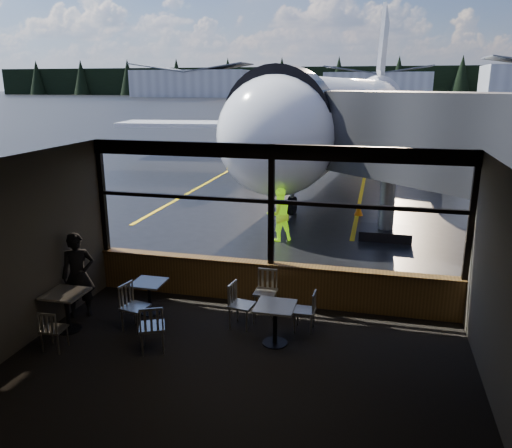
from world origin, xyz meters
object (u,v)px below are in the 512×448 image
at_px(airliner, 352,67).
at_px(cone_nose, 359,209).
at_px(jet_bridge, 429,160).
at_px(chair_near_n, 265,293).
at_px(chair_mid_s, 152,327).
at_px(cafe_table_near, 275,325).
at_px(chair_mid_w, 135,308).
at_px(cone_wing, 244,159).
at_px(chair_near_w, 242,306).
at_px(passenger, 79,275).
at_px(cafe_table_mid, 150,297).
at_px(chair_near_e, 305,311).
at_px(cafe_table_left, 67,312).
at_px(chair_left_s, 54,329).
at_px(ground_crew, 279,215).

xyz_separation_m(airliner, cone_nose, (1.21, -11.89, -5.39)).
relative_size(jet_bridge, chair_near_n, 12.20).
bearing_deg(chair_mid_s, jet_bridge, 31.96).
distance_m(cafe_table_near, chair_mid_w, 2.76).
relative_size(chair_near_n, cone_wing, 2.02).
height_order(jet_bridge, chair_near_w, jet_bridge).
height_order(cafe_table_near, passenger, passenger).
bearing_deg(cone_nose, chair_near_n, -99.80).
bearing_deg(cafe_table_mid, chair_near_e, 0.13).
relative_size(cafe_table_mid, chair_mid_w, 0.74).
height_order(chair_near_w, passenger, passenger).
height_order(cafe_table_left, cone_wing, cafe_table_left).
height_order(cafe_table_mid, chair_near_e, chair_near_e).
bearing_deg(cafe_table_left, cone_nose, 63.98).
bearing_deg(chair_near_e, jet_bridge, -20.47).
bearing_deg(cone_nose, chair_mid_w, -110.66).
relative_size(airliner, cone_wing, 78.14).
distance_m(airliner, chair_near_w, 22.07).
relative_size(jet_bridge, passenger, 6.49).
xyz_separation_m(cafe_table_left, chair_near_n, (3.60, 1.64, 0.08)).
bearing_deg(chair_left_s, chair_near_e, 18.83).
bearing_deg(cafe_table_mid, chair_mid_s, -62.89).
bearing_deg(chair_mid_w, airliner, -174.88).
height_order(cafe_table_mid, cafe_table_left, cafe_table_left).
xyz_separation_m(cafe_table_left, passenger, (-0.12, 0.65, 0.49)).
height_order(cafe_table_near, cone_nose, cafe_table_near).
bearing_deg(airliner, cafe_table_left, -94.11).
xyz_separation_m(cafe_table_near, chair_near_n, (-0.45, 1.19, 0.08)).
distance_m(cafe_table_left, chair_left_s, 0.75).
bearing_deg(chair_near_w, chair_near_e, 105.23).
height_order(cafe_table_near, cone_wing, cafe_table_near).
distance_m(chair_left_s, cone_nose, 12.26).
bearing_deg(cafe_table_left, cone_wing, 96.20).
height_order(passenger, cone_wing, passenger).
xyz_separation_m(cafe_table_near, passenger, (-4.17, 0.21, 0.50)).
distance_m(jet_bridge, cone_wing, 17.38).
xyz_separation_m(chair_near_w, chair_mid_s, (-1.33, -1.26, 0.00)).
bearing_deg(chair_near_n, chair_near_e, 149.14).
bearing_deg(chair_near_w, chair_mid_w, -64.73).
distance_m(cafe_table_mid, chair_near_e, 3.28).
bearing_deg(ground_crew, passenger, 28.05).
distance_m(cafe_table_left, chair_mid_s, 1.97).
height_order(cafe_table_near, chair_mid_w, chair_mid_w).
bearing_deg(chair_mid_w, chair_near_e, 115.40).
bearing_deg(airliner, cafe_table_mid, -91.39).
bearing_deg(chair_near_e, chair_mid_w, 105.02).
xyz_separation_m(cafe_table_near, cone_nose, (1.08, 10.07, -0.17)).
relative_size(airliner, cafe_table_mid, 51.68).
height_order(cafe_table_left, cone_nose, cafe_table_left).
xyz_separation_m(jet_bridge, cone_nose, (-2.05, 2.79, -2.31)).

